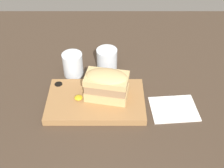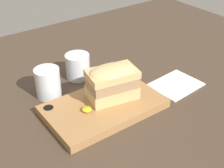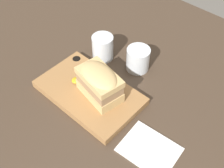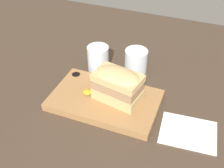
% 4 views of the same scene
% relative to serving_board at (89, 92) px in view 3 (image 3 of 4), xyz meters
% --- Properties ---
extents(dining_table, '(1.86, 1.27, 0.02)m').
position_rel_serving_board_xyz_m(dining_table, '(-0.01, 0.05, -0.02)').
color(dining_table, '#423326').
rests_on(dining_table, ground).
extents(serving_board, '(0.33, 0.20, 0.02)m').
position_rel_serving_board_xyz_m(serving_board, '(0.00, 0.00, 0.00)').
color(serving_board, '#9E7042').
rests_on(serving_board, dining_table).
extents(sandwich, '(0.15, 0.11, 0.10)m').
position_rel_serving_board_xyz_m(sandwich, '(0.04, 0.01, 0.07)').
color(sandwich, tan).
rests_on(sandwich, serving_board).
extents(mustard_dollop, '(0.03, 0.03, 0.01)m').
position_rel_serving_board_xyz_m(mustard_dollop, '(-0.06, -0.00, 0.02)').
color(mustard_dollop, gold).
rests_on(mustard_dollop, serving_board).
extents(water_glass, '(0.08, 0.08, 0.09)m').
position_rel_serving_board_xyz_m(water_glass, '(-0.09, 0.16, 0.03)').
color(water_glass, silver).
rests_on(water_glass, dining_table).
extents(wine_glass, '(0.08, 0.08, 0.08)m').
position_rel_serving_board_xyz_m(wine_glass, '(0.04, 0.20, 0.02)').
color(wine_glass, silver).
rests_on(wine_glass, dining_table).
extents(napkin, '(0.16, 0.13, 0.00)m').
position_rel_serving_board_xyz_m(napkin, '(0.26, -0.03, -0.01)').
color(napkin, white).
rests_on(napkin, dining_table).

